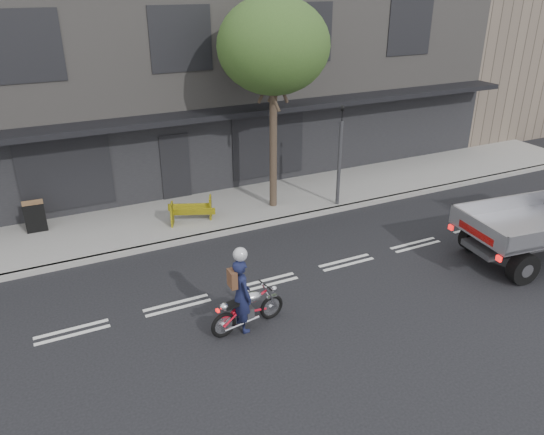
{
  "coord_description": "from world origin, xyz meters",
  "views": [
    {
      "loc": [
        -5.01,
        -10.59,
        7.17
      ],
      "look_at": [
        0.36,
        0.5,
        1.56
      ],
      "focal_mm": 35.0,
      "sensor_mm": 36.0,
      "label": 1
    }
  ],
  "objects": [
    {
      "name": "motorcycle",
      "position": [
        -1.2,
        -1.51,
        0.49
      ],
      "size": [
        1.85,
        0.54,
        0.95
      ],
      "rotation": [
        0.0,
        0.0,
        0.14
      ],
      "color": "black",
      "rests_on": "ground"
    },
    {
      "name": "building_neighbour",
      "position": [
        20.0,
        11.3,
        5.0
      ],
      "size": [
        14.0,
        10.0,
        10.0
      ],
      "primitive_type": "cube",
      "color": "brown",
      "rests_on": "ground"
    },
    {
      "name": "rider",
      "position": [
        -1.35,
        -1.51,
        0.87
      ],
      "size": [
        0.5,
        0.68,
        1.74
      ],
      "primitive_type": "imported",
      "rotation": [
        0.0,
        0.0,
        1.71
      ],
      "color": "#15193A",
      "rests_on": "ground"
    },
    {
      "name": "street_tree",
      "position": [
        2.2,
        4.2,
        5.28
      ],
      "size": [
        3.4,
        3.4,
        6.74
      ],
      "color": "#382B21",
      "rests_on": "ground"
    },
    {
      "name": "building_main",
      "position": [
        0.0,
        11.3,
        4.0
      ],
      "size": [
        26.0,
        10.0,
        8.0
      ],
      "primitive_type": "cube",
      "color": "slate",
      "rests_on": "ground"
    },
    {
      "name": "ground",
      "position": [
        0.0,
        0.0,
        0.0
      ],
      "size": [
        80.0,
        80.0,
        0.0
      ],
      "primitive_type": "plane",
      "color": "black",
      "rests_on": "ground"
    },
    {
      "name": "construction_barrier",
      "position": [
        -0.67,
        3.95,
        0.53
      ],
      "size": [
        1.45,
        1.01,
        0.75
      ],
      "primitive_type": null,
      "rotation": [
        0.0,
        0.0,
        -0.39
      ],
      "color": "yellow",
      "rests_on": "sidewalk"
    },
    {
      "name": "traffic_light_pole",
      "position": [
        4.2,
        3.35,
        1.65
      ],
      "size": [
        0.12,
        0.12,
        3.5
      ],
      "color": "#2D2D30",
      "rests_on": "ground"
    },
    {
      "name": "kerb",
      "position": [
        0.0,
        3.1,
        0.07
      ],
      "size": [
        32.0,
        0.2,
        0.15
      ],
      "primitive_type": "cube",
      "color": "gray",
      "rests_on": "ground"
    },
    {
      "name": "sidewalk",
      "position": [
        0.0,
        4.7,
        0.07
      ],
      "size": [
        32.0,
        3.2,
        0.15
      ],
      "primitive_type": "cube",
      "color": "gray",
      "rests_on": "ground"
    },
    {
      "name": "sandwich_board",
      "position": [
        -5.11,
        5.33,
        0.62
      ],
      "size": [
        0.61,
        0.42,
        0.94
      ],
      "primitive_type": null,
      "rotation": [
        0.0,
        0.0,
        -0.04
      ],
      "color": "black",
      "rests_on": "sidewalk"
    }
  ]
}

